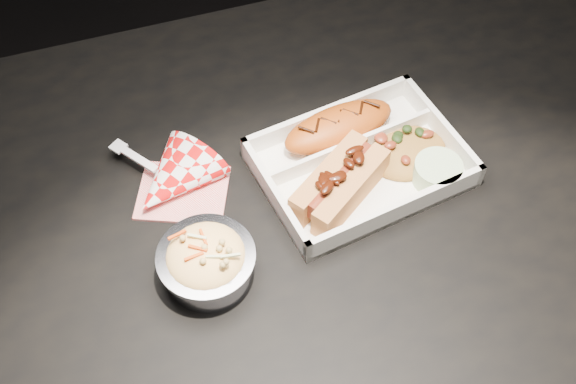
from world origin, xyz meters
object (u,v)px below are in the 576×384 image
Objects in this scene: napkin_fork at (172,181)px; dining_table at (299,254)px; food_tray at (359,165)px; hotdog at (340,183)px; fried_pastry at (339,127)px; foil_coleslaw_cup at (207,261)px.

dining_table is at bearing 21.35° from napkin_fork.
hotdog reaches higher than food_tray.
hotdog is 0.91× the size of napkin_fork.
food_tray is (0.10, 0.04, 0.10)m from dining_table.
hotdog is at bearing 10.62° from dining_table.
napkin_fork is at bearing 160.26° from food_tray.
dining_table is at bearing 156.05° from hotdog.
hotdog is (-0.04, -0.03, 0.02)m from food_tray.
food_tray is 1.77× the size of fried_pastry.
food_tray is at bearing 4.93° from hotdog.
hotdog is at bearing 31.95° from napkin_fork.
fried_pastry reaches higher than food_tray.
foil_coleslaw_cup is 0.71× the size of napkin_fork.
dining_table is 0.20m from napkin_fork.
fried_pastry is (0.09, 0.10, 0.12)m from dining_table.
hotdog is (0.05, 0.01, 0.12)m from dining_table.
dining_table is 7.58× the size of napkin_fork.
foil_coleslaw_cup is (-0.22, -0.09, 0.02)m from food_tray.
foil_coleslaw_cup is at bearing 162.22° from hotdog.
napkin_fork is at bearing 147.16° from dining_table.
fried_pastry is 1.39× the size of foil_coleslaw_cup.
fried_pastry is 1.08× the size of hotdog.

